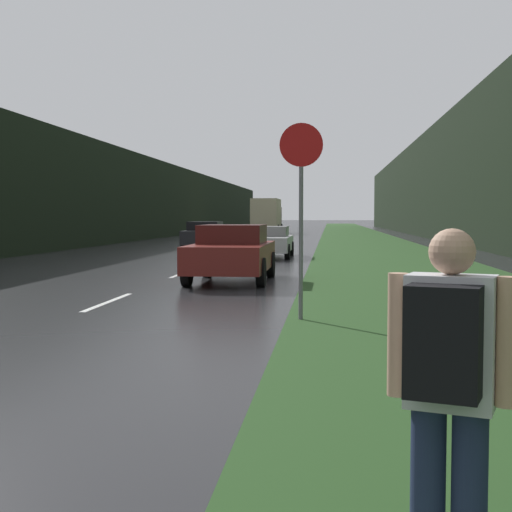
# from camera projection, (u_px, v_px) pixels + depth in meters

# --- Properties ---
(grass_verge) EXTENTS (6.00, 240.00, 0.02)m
(grass_verge) POSITION_uv_depth(u_px,v_px,m) (372.00, 246.00, 39.44)
(grass_verge) COLOR #26471E
(grass_verge) RESTS_ON ground_plane
(lane_stripe_c) EXTENTS (0.12, 3.00, 0.01)m
(lane_stripe_c) POSITION_uv_depth(u_px,v_px,m) (108.00, 302.00, 14.01)
(lane_stripe_c) COLOR silver
(lane_stripe_c) RESTS_ON ground_plane
(lane_stripe_d) EXTENTS (0.12, 3.00, 0.01)m
(lane_stripe_d) POSITION_uv_depth(u_px,v_px,m) (182.00, 273.00, 20.97)
(lane_stripe_d) COLOR silver
(lane_stripe_d) RESTS_ON ground_plane
(treeline_far_side) EXTENTS (2.00, 140.00, 5.98)m
(treeline_far_side) POSITION_uv_depth(u_px,v_px,m) (134.00, 198.00, 50.88)
(treeline_far_side) COLOR black
(treeline_far_side) RESTS_ON ground_plane
(treeline_near_side) EXTENTS (2.00, 140.00, 8.26)m
(treeline_near_side) POSITION_uv_depth(u_px,v_px,m) (453.00, 180.00, 48.52)
(treeline_near_side) COLOR black
(treeline_near_side) RESTS_ON ground_plane
(stop_sign) EXTENTS (0.70, 0.07, 3.18)m
(stop_sign) POSITION_uv_depth(u_px,v_px,m) (301.00, 200.00, 11.43)
(stop_sign) COLOR slate
(stop_sign) RESTS_ON ground_plane
(hitchhiker_with_backpack) EXTENTS (0.54, 0.48, 1.64)m
(hitchhiker_with_backpack) POSITION_uv_depth(u_px,v_px,m) (449.00, 385.00, 3.15)
(hitchhiker_with_backpack) COLOR #1E2847
(hitchhiker_with_backpack) RESTS_ON ground_plane
(car_passing_near) EXTENTS (1.99, 4.51, 1.46)m
(car_passing_near) POSITION_uv_depth(u_px,v_px,m) (232.00, 252.00, 18.37)
(car_passing_near) COLOR maroon
(car_passing_near) RESTS_ON ground_plane
(car_passing_far) EXTENTS (1.95, 4.51, 1.27)m
(car_passing_far) POSITION_uv_depth(u_px,v_px,m) (268.00, 241.00, 29.11)
(car_passing_far) COLOR #BCBCBC
(car_passing_far) RESTS_ON ground_plane
(car_oncoming) EXTENTS (1.89, 4.22, 1.42)m
(car_oncoming) POSITION_uv_depth(u_px,v_px,m) (206.00, 235.00, 35.44)
(car_oncoming) COLOR black
(car_oncoming) RESTS_ON ground_plane
(delivery_truck) EXTENTS (2.64, 7.94, 3.35)m
(delivery_truck) POSITION_uv_depth(u_px,v_px,m) (267.00, 215.00, 69.72)
(delivery_truck) COLOR #6E684F
(delivery_truck) RESTS_ON ground_plane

